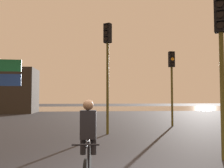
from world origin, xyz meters
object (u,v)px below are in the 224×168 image
Objects in this scene: traffic_light_far_right at (172,74)px; traffic_light_near_right at (221,47)px; traffic_light_center at (108,58)px; cyclist at (88,143)px.

traffic_light_near_right reaches higher than traffic_light_far_right.
traffic_light_center is at bearing 28.66° from traffic_light_far_right.
traffic_light_far_right is 10.68m from cyclist.
traffic_light_center is at bearing -93.40° from cyclist.
traffic_light_far_right is 2.53× the size of cyclist.
cyclist is (-3.60, -1.63, -2.20)m from traffic_light_near_right.
traffic_light_far_right is at bearing -113.31° from cyclist.
traffic_light_far_right reaches higher than cyclist.
traffic_light_near_right is 4.53m from cyclist.
traffic_light_center reaches higher than traffic_light_far_right.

